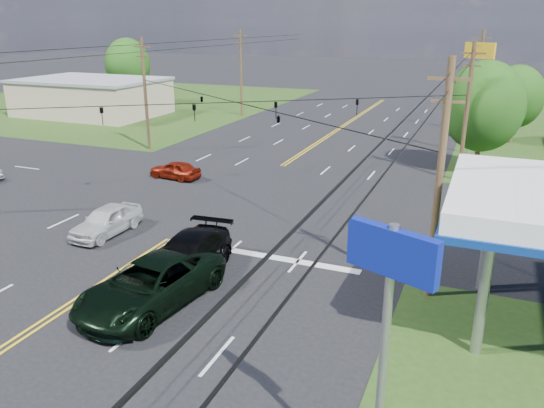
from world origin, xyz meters
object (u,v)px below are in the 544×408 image
at_px(pole_nw, 145,93).
at_px(retail_nw, 92,98).
at_px(pole_se, 439,181).
at_px(polesign_se, 389,297).
at_px(suv_black, 186,258).
at_px(pole_right_far, 478,80).
at_px(tree_right_b, 516,97).
at_px(pickup_dkgreen, 151,284).
at_px(pole_ne, 467,111).
at_px(tree_far_l, 128,64).
at_px(tree_right_a, 484,107).
at_px(pole_left_far, 241,72).
at_px(pickup_white, 106,220).

bearing_deg(pole_nw, retail_nw, 142.59).
relative_size(pole_se, polesign_se, 1.38).
bearing_deg(suv_black, pole_right_far, 70.59).
bearing_deg(tree_right_b, pickup_dkgreen, -109.59).
distance_m(pole_ne, pickup_dkgreen, 25.34).
relative_size(tree_far_l, pickup_dkgreen, 1.32).
distance_m(retail_nw, pickup_dkgreen, 48.80).
relative_size(pole_ne, suv_black, 1.55).
height_order(retail_nw, pole_right_far, pole_right_far).
height_order(pole_right_far, pickup_dkgreen, pole_right_far).
bearing_deg(pole_right_far, pickup_dkgreen, -103.41).
bearing_deg(tree_far_l, tree_right_a, -23.50).
relative_size(tree_right_a, tree_far_l, 0.94).
bearing_deg(pole_left_far, pickup_dkgreen, -69.12).
relative_size(tree_right_b, tree_far_l, 0.81).
height_order(pole_left_far, suv_black, pole_left_far).
height_order(pickup_dkgreen, pickup_white, pickup_dkgreen).
xyz_separation_m(pole_left_far, pickup_white, (9.50, -36.54, -4.41)).
relative_size(pole_right_far, pickup_dkgreen, 1.51).
bearing_deg(tree_far_l, polesign_se, -48.83).
height_order(retail_nw, pole_nw, pole_nw).
bearing_deg(tree_far_l, pole_nw, -50.44).
distance_m(pole_ne, tree_right_b, 15.42).
xyz_separation_m(pole_ne, pickup_white, (-16.50, -17.54, -4.16)).
relative_size(pole_ne, pole_right_far, 0.95).
height_order(pole_left_far, pickup_white, pole_left_far).
bearing_deg(retail_nw, pole_left_far, 19.44).
height_order(retail_nw, polesign_se, polesign_se).
height_order(pole_se, pole_nw, same).
bearing_deg(tree_right_b, suv_black, -110.95).
relative_size(pole_ne, pole_left_far, 0.95).
height_order(pole_se, suv_black, pole_se).
height_order(retail_nw, suv_black, retail_nw).
xyz_separation_m(tree_right_a, tree_far_l, (-46.00, 20.00, 0.33)).
bearing_deg(tree_right_b, pole_se, -96.05).
bearing_deg(tree_right_a, suv_black, -115.31).
bearing_deg(polesign_se, tree_far_l, 131.17).
height_order(pole_left_far, pole_right_far, same).
height_order(pole_se, pickup_white, pole_se).
bearing_deg(pole_right_far, tree_far_l, 174.92).
bearing_deg(pole_right_far, pole_nw, -143.84).
xyz_separation_m(tree_right_b, pickup_white, (-20.00, -32.54, -3.46)).
bearing_deg(tree_right_a, pole_se, -92.73).
bearing_deg(pole_ne, retail_nw, 163.18).
xyz_separation_m(pickup_dkgreen, suv_black, (0.00, 2.68, -0.03)).
bearing_deg(suv_black, tree_far_l, 123.86).
bearing_deg(tree_right_a, retail_nw, 167.20).
bearing_deg(pole_left_far, pole_ne, -36.16).
relative_size(pole_left_far, tree_right_b, 1.41).
bearing_deg(retail_nw, pickup_white, -49.06).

